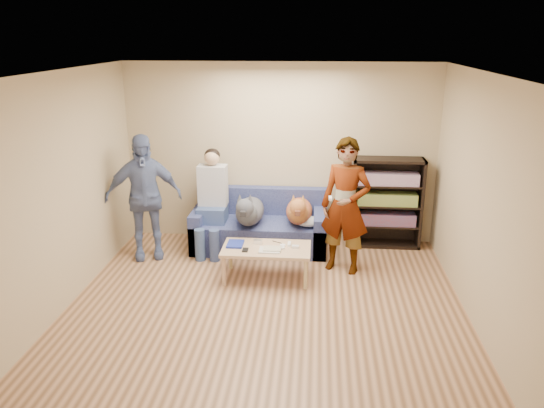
# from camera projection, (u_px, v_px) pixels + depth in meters

# --- Properties ---
(ground) EXTENTS (5.00, 5.00, 0.00)m
(ground) POSITION_uv_depth(u_px,v_px,m) (262.00, 322.00, 5.73)
(ground) COLOR brown
(ground) RESTS_ON ground
(ceiling) EXTENTS (5.00, 5.00, 0.00)m
(ceiling) POSITION_uv_depth(u_px,v_px,m) (261.00, 75.00, 4.93)
(ceiling) COLOR white
(ceiling) RESTS_ON ground
(wall_back) EXTENTS (4.50, 0.00, 4.50)m
(wall_back) POSITION_uv_depth(u_px,v_px,m) (280.00, 154.00, 7.70)
(wall_back) COLOR tan
(wall_back) RESTS_ON ground
(wall_front) EXTENTS (4.50, 0.00, 4.50)m
(wall_front) POSITION_uv_depth(u_px,v_px,m) (215.00, 348.00, 2.96)
(wall_front) COLOR tan
(wall_front) RESTS_ON ground
(wall_left) EXTENTS (0.00, 5.00, 5.00)m
(wall_left) POSITION_uv_depth(u_px,v_px,m) (47.00, 202.00, 5.51)
(wall_left) COLOR tan
(wall_left) RESTS_ON ground
(wall_right) EXTENTS (0.00, 5.00, 5.00)m
(wall_right) POSITION_uv_depth(u_px,v_px,m) (492.00, 214.00, 5.14)
(wall_right) COLOR tan
(wall_right) RESTS_ON ground
(blanket) EXTENTS (0.36, 0.31, 0.13)m
(blanket) POSITION_uv_depth(u_px,v_px,m) (308.00, 221.00, 7.32)
(blanket) COLOR #A6A5AA
(blanket) RESTS_ON sofa
(person_standing_right) EXTENTS (0.75, 0.61, 1.75)m
(person_standing_right) POSITION_uv_depth(u_px,v_px,m) (345.00, 206.00, 6.72)
(person_standing_right) COLOR gray
(person_standing_right) RESTS_ON ground
(person_standing_left) EXTENTS (1.09, 0.72, 1.73)m
(person_standing_left) POSITION_uv_depth(u_px,v_px,m) (144.00, 197.00, 7.14)
(person_standing_left) COLOR #6977A9
(person_standing_left) RESTS_ON ground
(held_controller) EXTENTS (0.04, 0.12, 0.03)m
(held_controller) POSITION_uv_depth(u_px,v_px,m) (330.00, 198.00, 6.50)
(held_controller) COLOR white
(held_controller) RESTS_ON person_standing_right
(notebook_blue) EXTENTS (0.20, 0.26, 0.03)m
(notebook_blue) POSITION_uv_depth(u_px,v_px,m) (235.00, 244.00, 6.69)
(notebook_blue) COLOR navy
(notebook_blue) RESTS_ON coffee_table
(papers) EXTENTS (0.26, 0.20, 0.02)m
(papers) POSITION_uv_depth(u_px,v_px,m) (270.00, 250.00, 6.51)
(papers) COLOR beige
(papers) RESTS_ON coffee_table
(magazine) EXTENTS (0.22, 0.17, 0.01)m
(magazine) POSITION_uv_depth(u_px,v_px,m) (272.00, 249.00, 6.53)
(magazine) COLOR #BFB699
(magazine) RESTS_ON coffee_table
(camera_silver) EXTENTS (0.11, 0.06, 0.05)m
(camera_silver) POSITION_uv_depth(u_px,v_px,m) (258.00, 242.00, 6.73)
(camera_silver) COLOR silver
(camera_silver) RESTS_ON coffee_table
(controller_a) EXTENTS (0.04, 0.13, 0.03)m
(controller_a) POSITION_uv_depth(u_px,v_px,m) (289.00, 244.00, 6.68)
(controller_a) COLOR white
(controller_a) RESTS_ON coffee_table
(controller_b) EXTENTS (0.09, 0.06, 0.03)m
(controller_b) POSITION_uv_depth(u_px,v_px,m) (295.00, 247.00, 6.60)
(controller_b) COLOR silver
(controller_b) RESTS_ON coffee_table
(headphone_cup_a) EXTENTS (0.07, 0.07, 0.02)m
(headphone_cup_a) POSITION_uv_depth(u_px,v_px,m) (282.00, 248.00, 6.58)
(headphone_cup_a) COLOR silver
(headphone_cup_a) RESTS_ON coffee_table
(headphone_cup_b) EXTENTS (0.07, 0.07, 0.02)m
(headphone_cup_b) POSITION_uv_depth(u_px,v_px,m) (283.00, 245.00, 6.65)
(headphone_cup_b) COLOR white
(headphone_cup_b) RESTS_ON coffee_table
(pen_orange) EXTENTS (0.13, 0.06, 0.01)m
(pen_orange) POSITION_uv_depth(u_px,v_px,m) (264.00, 252.00, 6.46)
(pen_orange) COLOR orange
(pen_orange) RESTS_ON coffee_table
(pen_black) EXTENTS (0.13, 0.08, 0.01)m
(pen_black) POSITION_uv_depth(u_px,v_px,m) (277.00, 242.00, 6.77)
(pen_black) COLOR black
(pen_black) RESTS_ON coffee_table
(wallet) EXTENTS (0.07, 0.12, 0.02)m
(wallet) POSITION_uv_depth(u_px,v_px,m) (245.00, 250.00, 6.52)
(wallet) COLOR black
(wallet) RESTS_ON coffee_table
(sofa) EXTENTS (1.90, 0.85, 0.82)m
(sofa) POSITION_uv_depth(u_px,v_px,m) (260.00, 229.00, 7.65)
(sofa) COLOR #515B93
(sofa) RESTS_ON ground
(person_seated) EXTENTS (0.40, 0.73, 1.47)m
(person_seated) POSITION_uv_depth(u_px,v_px,m) (212.00, 197.00, 7.43)
(person_seated) COLOR #40568E
(person_seated) RESTS_ON sofa
(dog_gray) EXTENTS (0.39, 1.24, 0.56)m
(dog_gray) POSITION_uv_depth(u_px,v_px,m) (249.00, 211.00, 7.32)
(dog_gray) COLOR #52535C
(dog_gray) RESTS_ON sofa
(dog_tan) EXTENTS (0.37, 1.14, 0.53)m
(dog_tan) POSITION_uv_depth(u_px,v_px,m) (299.00, 211.00, 7.37)
(dog_tan) COLOR #B55D37
(dog_tan) RESTS_ON sofa
(coffee_table) EXTENTS (1.10, 0.60, 0.42)m
(coffee_table) POSITION_uv_depth(u_px,v_px,m) (266.00, 251.00, 6.63)
(coffee_table) COLOR tan
(coffee_table) RESTS_ON ground
(bookshelf) EXTENTS (1.00, 0.34, 1.30)m
(bookshelf) POSITION_uv_depth(u_px,v_px,m) (386.00, 201.00, 7.60)
(bookshelf) COLOR black
(bookshelf) RESTS_ON ground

